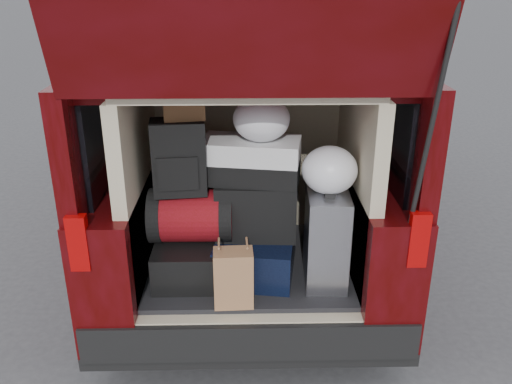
# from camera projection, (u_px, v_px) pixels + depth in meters

# --- Properties ---
(ground) EXTENTS (80.00, 80.00, 0.00)m
(ground) POSITION_uv_depth(u_px,v_px,m) (250.00, 359.00, 3.44)
(ground) COLOR #3C3C3F
(ground) RESTS_ON ground
(minivan) EXTENTS (1.90, 5.35, 2.77)m
(minivan) POSITION_uv_depth(u_px,v_px,m) (247.00, 136.00, 4.80)
(minivan) COLOR black
(minivan) RESTS_ON ground
(load_floor) EXTENTS (1.24, 1.05, 0.55)m
(load_floor) POSITION_uv_depth(u_px,v_px,m) (249.00, 298.00, 3.59)
(load_floor) COLOR black
(load_floor) RESTS_ON ground
(black_hardshell) EXTENTS (0.42, 0.58, 0.23)m
(black_hardshell) POSITION_uv_depth(u_px,v_px,m) (191.00, 255.00, 3.33)
(black_hardshell) COLOR black
(black_hardshell) RESTS_ON load_floor
(navy_hardshell) EXTENTS (0.53, 0.62, 0.24)m
(navy_hardshell) POSITION_uv_depth(u_px,v_px,m) (256.00, 253.00, 3.34)
(navy_hardshell) COLOR black
(navy_hardshell) RESTS_ON load_floor
(silver_roller) EXTENTS (0.25, 0.39, 0.57)m
(silver_roller) POSITION_uv_depth(u_px,v_px,m) (326.00, 238.00, 3.17)
(silver_roller) COLOR silver
(silver_roller) RESTS_ON load_floor
(kraft_bag) EXTENTS (0.22, 0.15, 0.33)m
(kraft_bag) POSITION_uv_depth(u_px,v_px,m) (234.00, 278.00, 2.98)
(kraft_bag) COLOR #A36F49
(kraft_bag) RESTS_ON load_floor
(red_duffel) EXTENTS (0.49, 0.32, 0.32)m
(red_duffel) POSITION_uv_depth(u_px,v_px,m) (191.00, 215.00, 3.21)
(red_duffel) COLOR maroon
(red_duffel) RESTS_ON black_hardshell
(black_soft_case) EXTENTS (0.49, 0.31, 0.34)m
(black_soft_case) POSITION_uv_depth(u_px,v_px,m) (256.00, 208.00, 3.24)
(black_soft_case) COLOR black
(black_soft_case) RESTS_ON navy_hardshell
(backpack) EXTENTS (0.32, 0.21, 0.43)m
(backpack) POSITION_uv_depth(u_px,v_px,m) (179.00, 157.00, 3.04)
(backpack) COLOR black
(backpack) RESTS_ON red_duffel
(twotone_duffel) EXTENTS (0.60, 0.38, 0.25)m
(twotone_duffel) POSITION_uv_depth(u_px,v_px,m) (251.00, 160.00, 3.15)
(twotone_duffel) COLOR white
(twotone_duffel) RESTS_ON black_soft_case
(grocery_sack_lower) EXTENTS (0.25, 0.22, 0.20)m
(grocery_sack_lower) POSITION_uv_depth(u_px,v_px,m) (183.00, 100.00, 2.97)
(grocery_sack_lower) COLOR brown
(grocery_sack_lower) RESTS_ON backpack
(plastic_bag_center) EXTENTS (0.33, 0.31, 0.26)m
(plastic_bag_center) POSITION_uv_depth(u_px,v_px,m) (261.00, 119.00, 3.02)
(plastic_bag_center) COLOR white
(plastic_bag_center) RESTS_ON twotone_duffel
(plastic_bag_right) EXTENTS (0.35, 0.33, 0.27)m
(plastic_bag_right) POSITION_uv_depth(u_px,v_px,m) (330.00, 170.00, 3.02)
(plastic_bag_right) COLOR white
(plastic_bag_right) RESTS_ON silver_roller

